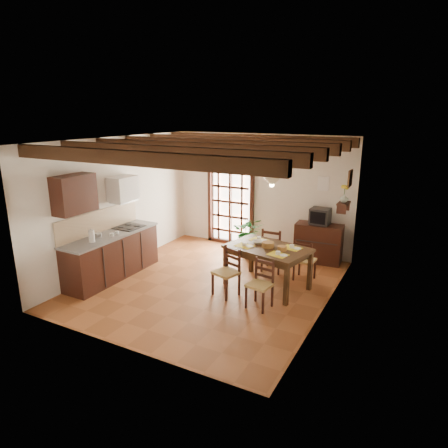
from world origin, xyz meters
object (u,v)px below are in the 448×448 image
Objects in this scene: chair_far_left at (273,257)px; crt_tv at (320,216)px; chair_near_right at (260,293)px; chair_far_right at (304,267)px; potted_plant at (249,233)px; pendant_lamp at (272,180)px; kitchen_counter at (112,255)px; sideboard at (318,243)px; dining_table at (268,252)px; chair_near_left at (226,281)px.

chair_far_left is 1.43m from crt_tv.
chair_near_right is 1.55m from chair_far_right.
potted_plant is at bearing -163.32° from crt_tv.
crt_tv is 2.05m from pendant_lamp.
kitchen_counter is 4.49m from sideboard.
chair_far_left is (2.79, 1.84, -0.18)m from kitchen_counter.
crt_tv is at bearing -127.22° from chair_far_left.
chair_near_right is at bearing -94.86° from crt_tv.
crt_tv reaches higher than chair_far_left.
potted_plant is (-1.23, 2.24, 0.30)m from chair_near_right.
dining_table is at bearing 18.58° from kitchen_counter.
pendant_lamp is (-0.50, -1.72, 1.64)m from sideboard.
pendant_lamp is (1.02, -1.30, 1.51)m from potted_plant.
potted_plant reaches higher than chair_far_left.
pendant_lamp reaches higher than chair_far_right.
dining_table is 1.74m from potted_plant.
chair_near_right is 2.78m from crt_tv.
chair_near_left is at bearing -110.98° from crt_tv.
sideboard is (0.30, 2.65, 0.17)m from chair_near_right.
potted_plant is (-1.02, 1.40, -0.14)m from dining_table.
kitchen_counter is 2.49m from chair_near_left.
chair_far_right is at bearing 25.48° from kitchen_counter.
chair_far_left reaches higher than chair_near_right.
dining_table is 1.37m from pendant_lamp.
dining_table is 1.87× the size of chair_near_left.
chair_near_right is at bearing -64.07° from dining_table.
chair_far_left is 1.13× the size of pendant_lamp.
chair_near_left is 2.03m from pendant_lamp.
potted_plant is (-0.49, 2.08, 0.29)m from chair_near_left.
chair_far_right is (0.54, 0.68, -0.45)m from dining_table.
chair_far_right is at bearing 85.21° from chair_near_right.
chair_far_right is (0.33, 1.51, -0.00)m from chair_near_right.
potted_plant is (-1.53, -0.42, 0.13)m from sideboard.
chair_far_left reaches higher than chair_far_right.
pendant_lamp is (-0.50, -1.71, 1.01)m from crt_tv.
kitchen_counter is at bearing -139.54° from crt_tv.
dining_table is 1.97× the size of chair_near_right.
chair_far_right is (0.74, -0.16, -0.03)m from chair_far_left.
pendant_lamp reaches higher than kitchen_counter.
chair_near_left is (2.46, 0.33, -0.19)m from kitchen_counter.
chair_near_right is at bearing 3.05° from kitchen_counter.
kitchen_counter is 3.57m from pendant_lamp.
chair_near_right is (3.20, 0.17, -0.21)m from kitchen_counter.
kitchen_counter reaches higher than crt_tv.
chair_far_right is at bearing 166.30° from chair_far_left.
chair_far_right is 0.41× the size of potted_plant.
potted_plant is at bearing 50.72° from kitchen_counter.
chair_far_left is at bearing 105.32° from pendant_lamp.
dining_table is 1.99× the size of pendant_lamp.
kitchen_counter is at bearing -169.36° from chair_near_right.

